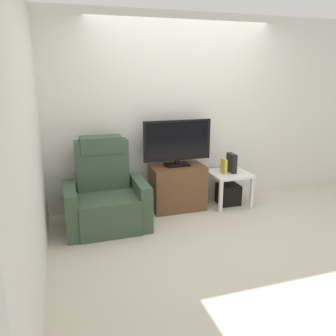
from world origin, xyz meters
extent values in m
plane|color=beige|center=(0.00, 0.00, 0.00)|extent=(6.40, 6.40, 0.00)
cube|color=silver|center=(0.00, 1.13, 1.30)|extent=(6.40, 0.06, 2.60)
cube|color=silver|center=(-1.88, 0.00, 1.30)|extent=(0.06, 4.48, 2.60)
cube|color=brown|center=(-0.14, 0.85, 0.31)|extent=(0.72, 0.44, 0.61)
cube|color=black|center=(-0.14, 0.64, 0.43)|extent=(0.67, 0.02, 0.02)
cube|color=black|center=(-0.14, 0.69, 0.46)|extent=(0.34, 0.11, 0.04)
cube|color=black|center=(-0.14, 0.87, 0.63)|extent=(0.32, 0.20, 0.03)
cube|color=black|center=(-0.14, 0.87, 0.67)|extent=(0.06, 0.04, 0.05)
cube|color=black|center=(-0.14, 0.87, 0.96)|extent=(0.93, 0.05, 0.54)
cube|color=black|center=(-0.14, 0.85, 0.96)|extent=(0.85, 0.01, 0.49)
cube|color=#384C38|center=(-1.15, 0.53, 0.21)|extent=(0.70, 0.72, 0.42)
cube|color=#384C38|center=(-1.15, 0.80, 0.73)|extent=(0.64, 0.20, 0.62)
cube|color=#384C38|center=(-1.15, 0.82, 0.98)|extent=(0.50, 0.26, 0.20)
cube|color=#384C38|center=(-1.57, 0.53, 0.28)|extent=(0.14, 0.68, 0.56)
cube|color=#384C38|center=(-0.73, 0.53, 0.28)|extent=(0.14, 0.68, 0.56)
cube|color=white|center=(0.62, 0.80, 0.45)|extent=(0.54, 0.54, 0.04)
cube|color=white|center=(0.38, 0.56, 0.22)|extent=(0.04, 0.04, 0.43)
cube|color=white|center=(0.86, 0.56, 0.22)|extent=(0.04, 0.04, 0.43)
cube|color=white|center=(0.38, 1.03, 0.22)|extent=(0.04, 0.04, 0.43)
cube|color=white|center=(0.86, 1.03, 0.22)|extent=(0.04, 0.04, 0.43)
cube|color=black|center=(0.62, 0.80, 0.14)|extent=(0.29, 0.29, 0.29)
cube|color=gold|center=(0.52, 0.78, 0.57)|extent=(0.04, 0.14, 0.21)
cube|color=black|center=(0.65, 0.81, 0.60)|extent=(0.07, 0.20, 0.27)
camera|label=1|loc=(-1.63, -3.37, 1.84)|focal=36.62mm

